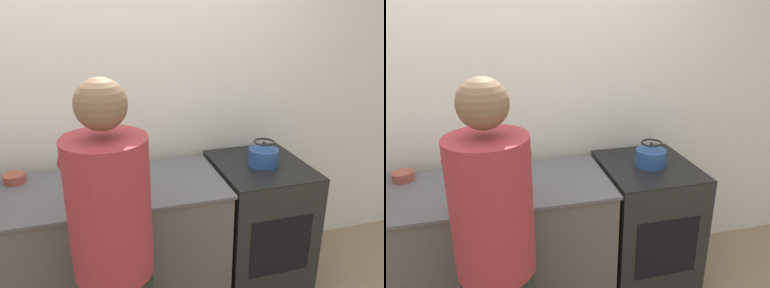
% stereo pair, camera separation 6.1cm
% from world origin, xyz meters
% --- Properties ---
extents(wall_back, '(8.00, 0.05, 2.60)m').
position_xyz_m(wall_back, '(0.00, 0.74, 1.30)').
color(wall_back, silver).
rests_on(wall_back, ground_plane).
extents(counter, '(1.68, 0.64, 0.89)m').
position_xyz_m(counter, '(-0.30, 0.31, 0.45)').
color(counter, '#5B5651').
rests_on(counter, ground_plane).
extents(oven, '(0.58, 0.67, 0.91)m').
position_xyz_m(oven, '(0.84, 0.33, 0.46)').
color(oven, black).
rests_on(oven, ground_plane).
extents(person, '(0.40, 0.63, 1.64)m').
position_xyz_m(person, '(-0.17, -0.25, 0.88)').
color(person, '#242B22').
rests_on(person, ground_plane).
extents(cutting_board, '(0.38, 0.25, 0.02)m').
position_xyz_m(cutting_board, '(-0.14, 0.32, 0.90)').
color(cutting_board, '#A87A4C').
rests_on(cutting_board, counter).
extents(knife, '(0.19, 0.09, 0.01)m').
position_xyz_m(knife, '(-0.13, 0.34, 0.92)').
color(knife, silver).
rests_on(knife, cutting_board).
extents(kettle, '(0.19, 0.19, 0.16)m').
position_xyz_m(kettle, '(0.84, 0.31, 0.98)').
color(kettle, '#284C8C').
rests_on(kettle, oven).
extents(bowl_prep, '(0.13, 0.13, 0.05)m').
position_xyz_m(bowl_prep, '(-0.68, 0.52, 0.92)').
color(bowl_prep, '#9E4738').
rests_on(bowl_prep, counter).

